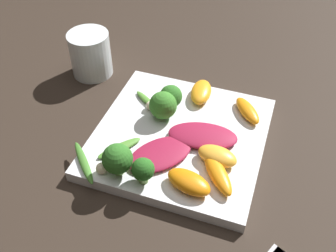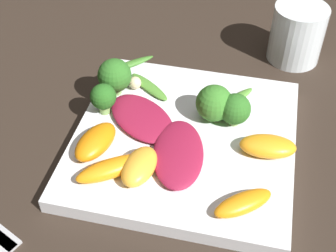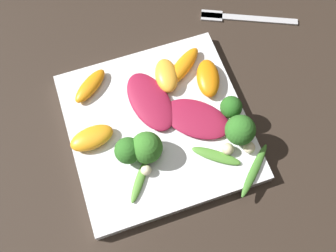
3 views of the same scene
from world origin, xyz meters
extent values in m
plane|color=#2D231C|center=(0.00, 0.00, 0.00)|extent=(2.40, 2.40, 0.00)
cube|color=white|center=(0.00, 0.00, 0.01)|extent=(0.25, 0.25, 0.02)
cylinder|color=white|center=(-0.12, -0.21, 0.04)|extent=(0.07, 0.07, 0.08)
cube|color=#B2B2B7|center=(0.15, 0.17, 0.00)|extent=(0.04, 0.03, 0.01)
ellipsoid|color=maroon|center=(0.00, 0.04, 0.03)|extent=(0.07, 0.11, 0.01)
ellipsoid|color=maroon|center=(0.05, -0.01, 0.02)|extent=(0.11, 0.11, 0.01)
ellipsoid|color=orange|center=(-0.09, 0.01, 0.03)|extent=(0.07, 0.04, 0.02)
ellipsoid|color=orange|center=(-0.08, 0.09, 0.03)|extent=(0.07, 0.06, 0.02)
ellipsoid|color=orange|center=(0.06, 0.07, 0.03)|extent=(0.08, 0.07, 0.02)
ellipsoid|color=#FCAD33|center=(0.04, 0.07, 0.03)|extent=(0.04, 0.06, 0.02)
ellipsoid|color=orange|center=(0.09, 0.04, 0.03)|extent=(0.05, 0.07, 0.02)
cylinder|color=#7A9E51|center=(-0.05, -0.03, 0.02)|extent=(0.01, 0.01, 0.01)
sphere|color=#2D6B23|center=(-0.05, -0.03, 0.04)|extent=(0.04, 0.04, 0.04)
cylinder|color=#84AD5B|center=(0.10, -0.06, 0.03)|extent=(0.01, 0.01, 0.02)
sphere|color=#2D6B23|center=(0.10, -0.06, 0.05)|extent=(0.04, 0.04, 0.04)
cylinder|color=#84AD5B|center=(0.10, -0.02, 0.03)|extent=(0.01, 0.01, 0.02)
sphere|color=#26601E|center=(0.10, -0.02, 0.04)|extent=(0.03, 0.03, 0.03)
cylinder|color=#7A9E51|center=(-0.03, -0.04, 0.02)|extent=(0.01, 0.01, 0.01)
sphere|color=#387A28|center=(-0.03, -0.04, 0.04)|extent=(0.04, 0.04, 0.04)
ellipsoid|color=#518E33|center=(-0.05, -0.07, 0.02)|extent=(0.05, 0.06, 0.01)
ellipsoid|color=#518E33|center=(0.06, -0.07, 0.02)|extent=(0.07, 0.05, 0.01)
ellipsoid|color=#3D7528|center=(0.10, -0.11, 0.02)|extent=(0.07, 0.07, 0.01)
sphere|color=beige|center=(-0.04, -0.06, 0.03)|extent=(0.02, 0.02, 0.02)
sphere|color=beige|center=(0.08, -0.07, 0.03)|extent=(0.02, 0.02, 0.02)
sphere|color=beige|center=(0.11, -0.08, 0.03)|extent=(0.02, 0.02, 0.02)
camera|label=1|loc=(0.40, 0.12, 0.44)|focal=42.00mm
camera|label=2|loc=(-0.07, 0.38, 0.40)|focal=50.00mm
camera|label=3|loc=(-0.06, -0.22, 0.54)|focal=42.00mm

